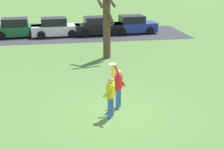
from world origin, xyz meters
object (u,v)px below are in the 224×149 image
(person_catcher, at_px, (111,94))
(parked_car_black, at_px, (98,27))
(parked_car_white, at_px, (55,28))
(person_defender, at_px, (118,86))
(parked_car_green, at_px, (17,28))
(bare_tree_tall, at_px, (106,21))
(parked_car_blue, at_px, (133,25))
(frisbee_disc, at_px, (113,64))

(person_catcher, bearing_deg, parked_car_black, 23.89)
(parked_car_white, bearing_deg, person_defender, -83.97)
(parked_car_green, xyz_separation_m, bare_tree_tall, (6.54, -7.83, 1.70))
(person_catcher, distance_m, parked_car_green, 17.20)
(person_defender, bearing_deg, person_catcher, -0.00)
(parked_car_black, bearing_deg, person_defender, -97.72)
(bare_tree_tall, bearing_deg, parked_car_green, 129.89)
(person_catcher, bearing_deg, bare_tree_tall, 21.74)
(parked_car_blue, bearing_deg, parked_car_white, 178.19)
(person_catcher, height_order, parked_car_black, person_catcher)
(person_defender, distance_m, parked_car_blue, 16.07)
(parked_car_black, bearing_deg, bare_tree_tall, -96.70)
(frisbee_disc, distance_m, parked_car_black, 16.00)
(person_defender, distance_m, bare_tree_tall, 7.83)
(frisbee_disc, xyz_separation_m, parked_car_blue, (4.53, 16.13, -1.37))
(person_catcher, height_order, bare_tree_tall, bare_tree_tall)
(frisbee_disc, bearing_deg, parked_car_black, 85.21)
(person_defender, relative_size, parked_car_white, 0.48)
(parked_car_green, bearing_deg, person_defender, -73.13)
(parked_car_white, relative_size, parked_car_black, 1.00)
(parked_car_green, bearing_deg, parked_car_white, -8.47)
(person_defender, height_order, frisbee_disc, frisbee_disc)
(person_catcher, height_order, parked_car_blue, person_catcher)
(person_defender, relative_size, frisbee_disc, 7.57)
(bare_tree_tall, bearing_deg, frisbee_disc, -96.70)
(parked_car_blue, xyz_separation_m, bare_tree_tall, (-3.56, -7.84, 1.70))
(parked_car_white, bearing_deg, parked_car_blue, -1.81)
(person_defender, bearing_deg, parked_car_black, -154.70)
(person_catcher, xyz_separation_m, bare_tree_tall, (1.08, 8.48, 1.44))
(parked_car_green, bearing_deg, person_catcher, -75.50)
(person_defender, xyz_separation_m, parked_car_blue, (4.19, 15.51, -0.25))
(person_catcher, distance_m, frisbee_disc, 1.13)
(parked_car_black, height_order, parked_car_blue, same)
(parked_car_green, height_order, parked_car_blue, same)
(parked_car_white, distance_m, parked_car_blue, 6.89)
(parked_car_green, relative_size, parked_car_black, 1.00)
(frisbee_disc, height_order, parked_car_blue, frisbee_disc)
(parked_car_black, relative_size, parked_car_blue, 1.00)
(parked_car_blue, bearing_deg, bare_tree_tall, -118.39)
(bare_tree_tall, bearing_deg, parked_car_white, 113.73)
(parked_car_black, height_order, bare_tree_tall, bare_tree_tall)
(person_defender, relative_size, parked_car_black, 0.48)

